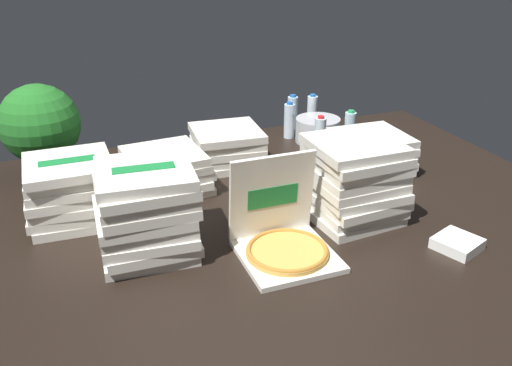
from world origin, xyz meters
The scene contains 16 objects.
ground_plane centered at (0.00, 0.00, -0.01)m, with size 3.20×2.40×0.02m, color black.
open_pizza_box centered at (-0.05, -0.31, 0.08)m, with size 0.38×0.39×0.40m.
pizza_stack_left_mid centered at (-0.85, 0.32, 0.15)m, with size 0.42×0.41×0.30m.
pizza_stack_left_near centered at (0.76, 0.32, 0.11)m, with size 0.41×0.41×0.21m.
pizza_stack_left_far centered at (-0.58, -0.10, 0.19)m, with size 0.42×0.42×0.39m.
pizza_stack_center_near centered at (0.04, 0.70, 0.11)m, with size 0.42×0.43×0.21m.
pizza_stack_right_far centered at (-0.37, 0.47, 0.11)m, with size 0.44×0.44×0.21m.
pizza_stack_center_far centered at (0.38, -0.14, 0.19)m, with size 0.42×0.42×0.38m.
ice_bucket centered at (0.69, 0.84, 0.08)m, with size 0.28×0.28×0.15m, color #B7BABF.
water_bottle_0 centered at (0.55, 0.97, 0.11)m, with size 0.07×0.07×0.24m.
water_bottle_1 centered at (0.61, 0.65, 0.11)m, with size 0.07×0.07×0.24m.
water_bottle_2 centered at (0.77, 1.09, 0.11)m, with size 0.07×0.07×0.24m.
water_bottle_3 centered at (0.83, 0.68, 0.11)m, with size 0.07×0.07×0.24m.
water_bottle_4 centered at (0.64, 1.12, 0.11)m, with size 0.07×0.07×0.24m.
potted_plant centered at (-0.95, 0.82, 0.31)m, with size 0.42×0.42×0.53m.
napkin_pile centered at (0.66, -0.55, 0.02)m, with size 0.17×0.17×0.05m, color white.
Camera 1 is at (-0.86, -2.10, 1.24)m, focal length 38.10 mm.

